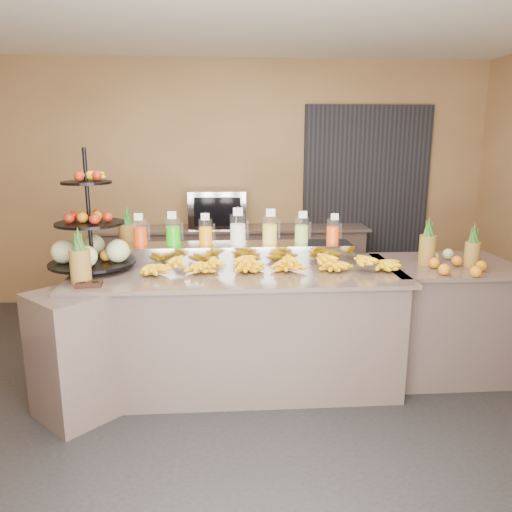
{
  "coord_description": "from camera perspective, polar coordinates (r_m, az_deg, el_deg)",
  "views": [
    {
      "loc": [
        -0.12,
        -3.39,
        1.91
      ],
      "look_at": [
        0.14,
        0.3,
        1.04
      ],
      "focal_mm": 35.0,
      "sensor_mm": 36.0,
      "label": 1
    }
  ],
  "objects": [
    {
      "name": "juice_pitcher_lemon",
      "position": [
        4.06,
        1.59,
        2.86
      ],
      "size": [
        0.13,
        0.13,
        0.3
      ],
      "color": "silver",
      "rests_on": "pitcher_tray"
    },
    {
      "name": "room_envelope",
      "position": [
        4.19,
        0.23,
        12.73
      ],
      "size": [
        6.04,
        5.02,
        2.82
      ],
      "color": "brown",
      "rests_on": "ground"
    },
    {
      "name": "pineapple_left_a",
      "position": [
        3.66,
        -19.46,
        -0.71
      ],
      "size": [
        0.14,
        0.14,
        0.4
      ],
      "rotation": [
        0.0,
        0.0,
        -0.11
      ],
      "color": "brown",
      "rests_on": "buffet_counter"
    },
    {
      "name": "oven_warmer",
      "position": [
        5.7,
        -4.41,
        5.4
      ],
      "size": [
        0.65,
        0.46,
        0.42
      ],
      "primitive_type": "cube",
      "rotation": [
        0.0,
        0.0,
        -0.03
      ],
      "color": "gray",
      "rests_on": "back_ledge"
    },
    {
      "name": "juice_pitcher_orange_a",
      "position": [
        4.09,
        -13.07,
        2.49
      ],
      "size": [
        0.11,
        0.12,
        0.28
      ],
      "color": "silver",
      "rests_on": "pitcher_tray"
    },
    {
      "name": "juice_pitcher_lime",
      "position": [
        4.09,
        5.22,
        2.8
      ],
      "size": [
        0.12,
        0.12,
        0.28
      ],
      "color": "silver",
      "rests_on": "pitcher_tray"
    },
    {
      "name": "condiment_caddy",
      "position": [
        3.61,
        -18.55,
        -3.05
      ],
      "size": [
        0.19,
        0.15,
        0.03
      ],
      "primitive_type": "cube",
      "rotation": [
        0.0,
        0.0,
        0.11
      ],
      "color": "black",
      "rests_on": "buffet_counter"
    },
    {
      "name": "juice_pitcher_orange_c",
      "position": [
        4.14,
        8.77,
        2.71
      ],
      "size": [
        0.11,
        0.11,
        0.26
      ],
      "color": "silver",
      "rests_on": "pitcher_tray"
    },
    {
      "name": "right_fruit_pile",
      "position": [
        4.15,
        21.5,
        -0.34
      ],
      "size": [
        0.44,
        0.42,
        0.23
      ],
      "color": "brown",
      "rests_on": "right_counter"
    },
    {
      "name": "back_ledge",
      "position": [
        5.83,
        -2.67,
        -1.17
      ],
      "size": [
        3.1,
        0.55,
        0.93
      ],
      "color": "gray",
      "rests_on": "ground"
    },
    {
      "name": "fruit_stand",
      "position": [
        4.0,
        -17.74,
        1.81
      ],
      "size": [
        0.69,
        0.69,
        0.92
      ],
      "rotation": [
        0.0,
        0.0,
        0.05
      ],
      "color": "black",
      "rests_on": "buffet_counter"
    },
    {
      "name": "buffet_counter",
      "position": [
        3.93,
        -3.66,
        -8.4
      ],
      "size": [
        2.75,
        1.25,
        0.93
      ],
      "color": "gray",
      "rests_on": "ground"
    },
    {
      "name": "juice_pitcher_orange_b",
      "position": [
        4.04,
        -5.77,
        2.61
      ],
      "size": [
        0.11,
        0.12,
        0.27
      ],
      "color": "silver",
      "rests_on": "pitcher_tray"
    },
    {
      "name": "pitcher_tray",
      "position": [
        4.08,
        -2.07,
        0.37
      ],
      "size": [
        1.85,
        0.3,
        0.15
      ],
      "primitive_type": "cube",
      "color": "gray",
      "rests_on": "buffet_counter"
    },
    {
      "name": "right_counter",
      "position": [
        4.45,
        20.57,
        -6.6
      ],
      "size": [
        1.08,
        0.88,
        0.93
      ],
      "color": "gray",
      "rests_on": "ground"
    },
    {
      "name": "juice_pitcher_milk",
      "position": [
        4.04,
        -2.09,
        2.87
      ],
      "size": [
        0.13,
        0.13,
        0.32
      ],
      "color": "silver",
      "rests_on": "pitcher_tray"
    },
    {
      "name": "ground",
      "position": [
        3.9,
        -1.77,
        -16.16
      ],
      "size": [
        6.0,
        6.0,
        0.0
      ],
      "primitive_type": "plane",
      "color": "black",
      "rests_on": "ground"
    },
    {
      "name": "banana_heap",
      "position": [
        3.8,
        1.56,
        -0.57
      ],
      "size": [
        1.95,
        0.18,
        0.16
      ],
      "color": "#FFB70C",
      "rests_on": "buffet_counter"
    },
    {
      "name": "juice_pitcher_green",
      "position": [
        4.06,
        -9.45,
        2.62
      ],
      "size": [
        0.12,
        0.12,
        0.29
      ],
      "color": "silver",
      "rests_on": "pitcher_tray"
    },
    {
      "name": "pineapple_left_b",
      "position": [
        4.32,
        -14.37,
        2.01
      ],
      "size": [
        0.16,
        0.16,
        0.45
      ],
      "rotation": [
        0.0,
        0.0,
        -0.36
      ],
      "color": "brown",
      "rests_on": "buffet_counter"
    }
  ]
}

